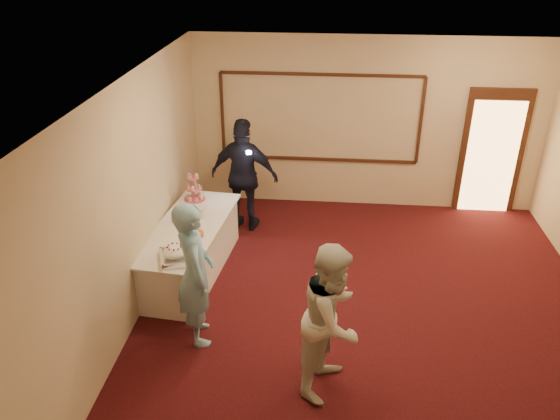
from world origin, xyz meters
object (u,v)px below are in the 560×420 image
Objects in this scene: plate_stack_a at (183,217)px; tart at (195,235)px; pavlova_tray at (175,254)px; plate_stack_b at (201,212)px; buffet_table at (190,250)px; guest at (244,176)px; man at (195,274)px; woman at (333,319)px; cupcake_stand at (194,189)px.

plate_stack_a is 0.46m from tart.
plate_stack_b is (0.08, 1.16, 0.00)m from pavlova_tray.
buffet_table is 1.64m from guest.
plate_stack_b is (0.22, 0.20, -0.00)m from plate_stack_a.
man is at bearing -79.59° from plate_stack_b.
man reaches higher than pavlova_tray.
tart is 0.15× the size of man.
woman is (1.91, -2.30, 0.03)m from plate_stack_b.
woman is at bearing -53.03° from cupcake_stand.
buffet_table is 12.37× the size of plate_stack_b.
cupcake_stand reaches higher than plate_stack_a.
woman is at bearing -44.36° from buffet_table.
plate_stack_b is 0.57m from tart.
cupcake_stand is 0.61m from plate_stack_b.
pavlova_tray reaches higher than plate_stack_b.
woman is (2.13, -2.10, 0.02)m from plate_stack_a.
guest is at bearing 38.93° from cupcake_stand.
buffet_table is 12.05× the size of plate_stack_a.
pavlova_tray is 0.98m from plate_stack_a.
guest reaches higher than pavlova_tray.
tart is at bearing 85.15° from guest.
pavlova_tray is 0.61m from tart.
woman reaches higher than plate_stack_a.
buffet_table is at bearing -48.22° from plate_stack_a.
guest is (0.68, 1.31, 0.09)m from plate_stack_a.
cupcake_stand is 1.80× the size of tart.
pavlova_tray is 0.32× the size of woman.
cupcake_stand is at bearing 97.43° from buffet_table.
guest is at bearing 62.59° from plate_stack_a.
plate_stack_a reaches higher than tart.
woman is at bearing -44.55° from plate_stack_a.
man is (0.53, -1.48, 0.06)m from plate_stack_a.
plate_stack_b is at bearing 93.91° from tart.
woman is (1.60, -0.62, -0.04)m from man.
buffet_table is 4.34× the size of pavlova_tray.
man reaches higher than cupcake_stand.
woman is 3.71m from guest.
man reaches higher than plate_stack_a.
plate_stack_a is 0.11× the size of woman.
pavlova_tray is 1.14× the size of cupcake_stand.
man is 1.05× the size of woman.
guest is at bearing 76.01° from tart.
plate_stack_a is 0.74× the size of tart.
buffet_table is at bearing -2.53° from man.
woman is (2.15, -2.85, -0.07)m from cupcake_stand.
plate_stack_b is 0.72× the size of tart.
woman is at bearing -50.25° from plate_stack_b.
tart is (0.12, 0.59, -0.05)m from pavlova_tray.
pavlova_tray reaches higher than buffet_table.
buffet_table is 1.27× the size of guest.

